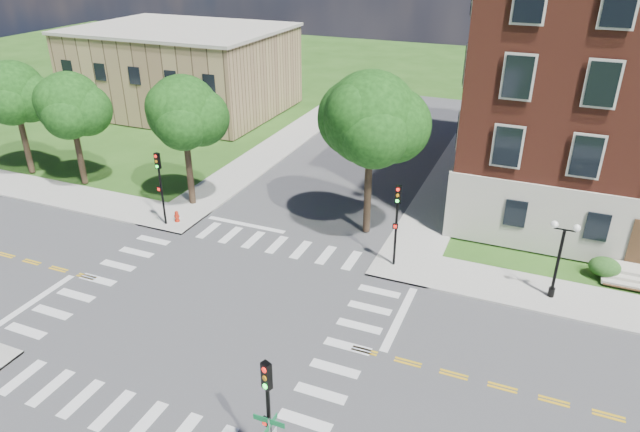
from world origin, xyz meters
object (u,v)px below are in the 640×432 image
at_px(twin_lamp_west, 559,256).
at_px(fire_hydrant, 177,217).
at_px(traffic_signal_se, 268,405).
at_px(traffic_signal_nw, 160,180).
at_px(traffic_signal_ne, 397,215).

xyz_separation_m(twin_lamp_west, fire_hydrant, (-22.71, -0.30, -2.06)).
bearing_deg(traffic_signal_se, fire_hydrant, 134.20).
xyz_separation_m(traffic_signal_nw, fire_hydrant, (0.49, 0.57, -2.72)).
distance_m(traffic_signal_nw, twin_lamp_west, 23.23).
bearing_deg(traffic_signal_nw, fire_hydrant, 48.87).
bearing_deg(traffic_signal_nw, traffic_signal_ne, 3.13).
bearing_deg(fire_hydrant, twin_lamp_west, 0.77).
height_order(traffic_signal_ne, fire_hydrant, traffic_signal_ne).
distance_m(traffic_signal_ne, traffic_signal_nw, 14.90).
bearing_deg(traffic_signal_se, traffic_signal_nw, 136.29).
relative_size(traffic_signal_se, twin_lamp_west, 1.13).
xyz_separation_m(traffic_signal_nw, twin_lamp_west, (23.20, 0.87, -0.66)).
relative_size(traffic_signal_ne, fire_hydrant, 6.40).
relative_size(traffic_signal_ne, twin_lamp_west, 1.13).
xyz_separation_m(traffic_signal_se, fire_hydrant, (-14.33, 14.73, -2.72)).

